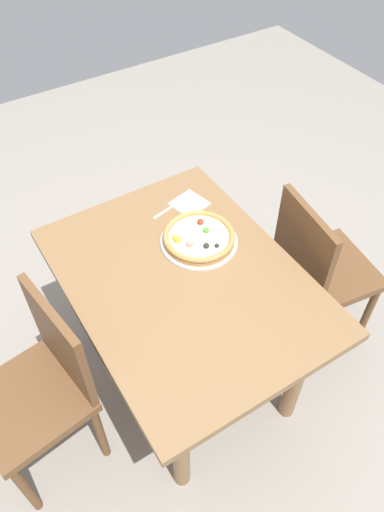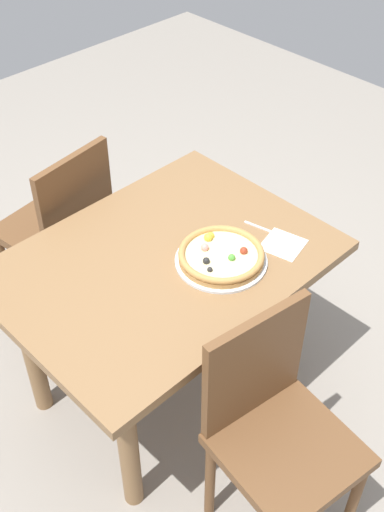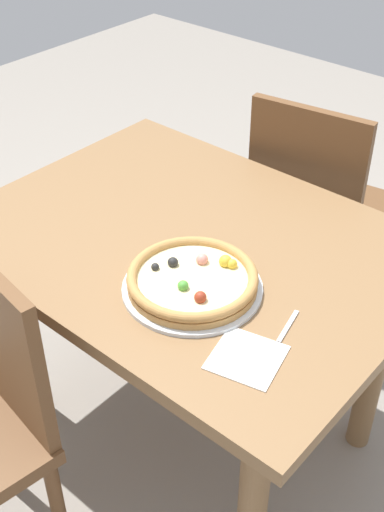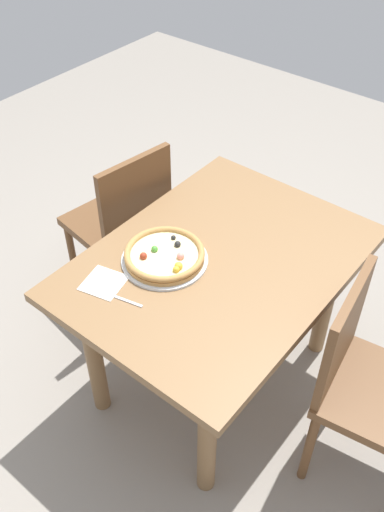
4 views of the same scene
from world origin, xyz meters
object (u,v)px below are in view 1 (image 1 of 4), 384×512
(chair_near, at_px, (42,386))
(napkin, at_px, (189,204))
(dining_table, at_px, (185,295))
(pizza, at_px, (199,237))
(fork, at_px, (170,208))
(plate, at_px, (199,241))
(chair_far, at_px, (318,269))

(chair_near, distance_m, napkin, 0.99)
(dining_table, bearing_deg, napkin, 145.70)
(pizza, height_order, fork, pizza)
(plate, bearing_deg, fork, 179.61)
(napkin, bearing_deg, plate, -22.28)
(dining_table, bearing_deg, chair_far, 79.28)
(fork, xyz_separation_m, napkin, (0.02, 0.09, -0.00))
(dining_table, xyz_separation_m, pizza, (-0.14, 0.15, 0.14))
(dining_table, distance_m, pizza, 0.25)
(napkin, bearing_deg, fork, -102.82)
(chair_near, bearing_deg, napkin, -75.65)
(pizza, bearing_deg, chair_near, -79.55)
(pizza, bearing_deg, chair_far, 62.36)
(plate, height_order, fork, plate)
(chair_far, distance_m, pizza, 0.61)
(fork, bearing_deg, chair_far, -58.99)
(plate, distance_m, fork, 0.25)
(chair_near, height_order, fork, chair_near)
(fork, bearing_deg, plate, -103.45)
(pizza, height_order, napkin, pizza)
(napkin, bearing_deg, chair_far, 39.38)
(plate, bearing_deg, napkin, 157.72)
(pizza, distance_m, fork, 0.25)
(chair_near, distance_m, plate, 0.84)
(dining_table, height_order, chair_far, chair_far)
(plate, bearing_deg, pizza, -100.80)
(chair_near, bearing_deg, dining_table, -97.36)
(chair_near, xyz_separation_m, chair_far, (0.11, 1.29, 0.00))
(dining_table, height_order, fork, fork)
(pizza, distance_m, napkin, 0.25)
(plate, bearing_deg, chair_far, 62.34)
(chair_near, bearing_deg, pizza, -87.96)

